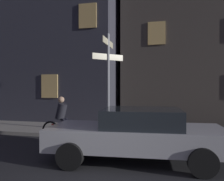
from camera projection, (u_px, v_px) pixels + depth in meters
sidewalk_kerb at (134, 132)px, 9.55m from camera, size 40.00×2.90×0.14m
signpost at (108, 74)px, 9.12m from camera, size 1.01×1.56×3.93m
car_near_left at (137, 133)px, 5.97m from camera, size 4.68×2.27×1.37m
cyclist at (62, 121)px, 8.03m from camera, size 1.81×0.37×1.61m
building_right_block at (222, 5)px, 14.18m from camera, size 11.65×6.43×14.13m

